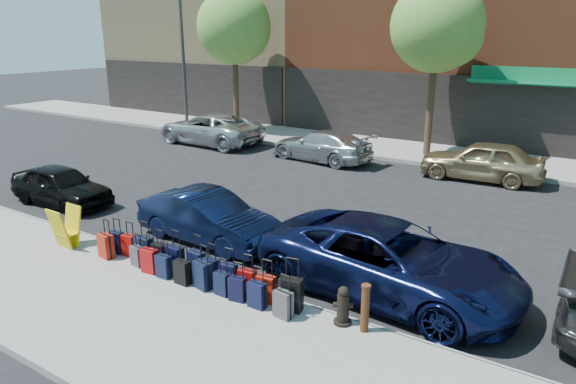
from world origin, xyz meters
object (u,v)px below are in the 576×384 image
Objects in this scene: display_rack at (66,228)px; tree_left at (236,29)px; suitcase_front_5 at (197,264)px; streetlight at (185,44)px; car_near_1 at (208,217)px; car_far_2 at (482,161)px; car_far_1 at (322,145)px; car_far_0 at (210,128)px; tree_center at (440,28)px; car_near_0 at (61,185)px; fire_hydrant at (343,307)px; bollard at (365,307)px; car_near_2 at (389,260)px.

tree_left is at bearing 113.15° from display_rack.
streetlight is at bearing 141.54° from suitcase_front_5.
car_far_2 is (4.64, 9.89, 0.08)m from car_near_1.
car_far_1 is at bearing 87.47° from display_rack.
tree_left is 3.11m from streetlight.
streetlight is 1.46× the size of car_far_0.
tree_left is at bearing -107.02° from car_far_1.
car_far_1 is (-3.75, -2.98, -4.75)m from tree_center.
tree_center is 15.56m from car_near_0.
streetlight is 21.65m from fire_hydrant.
tree_left is 16.65m from display_rack.
display_rack is at bearing -176.22° from bollard.
car_near_0 is at bearing 94.97° from car_near_1.
bollard is 0.23× the size of car_near_1.
car_far_2 is (-0.25, 11.80, 0.25)m from fire_hydrant.
tree_left is 13.66m from car_near_0.
car_far_2 is at bearing -22.22° from car_near_1.
tree_left reaches higher than car_near_0.
car_near_0 is 5.94m from car_near_1.
display_rack is at bearing -106.76° from tree_center.
tree_left is 7.12× the size of display_rack.
fire_hydrant is 0.17× the size of car_far_2.
bollard is 11.40m from car_near_0.
streetlight reaches higher than car_far_1.
car_far_0 is (-12.98, 11.31, 0.27)m from fire_hydrant.
car_far_2 is at bearing -6.10° from streetlight.
car_far_0 is (-5.60, 11.85, 0.10)m from display_rack.
streetlight reaches higher than suitcase_front_5.
bollard is at bearing 0.02° from car_far_2.
car_near_2 is 16.24m from car_far_0.
car_near_0 is 9.86m from car_far_0.
fire_hydrant is 0.14× the size of car_near_2.
streetlight is 20.67m from car_near_2.
streetlight is at bearing -96.44° from car_far_1.
car_far_0 reaches higher than fire_hydrant.
tree_center is at bearing 18.21° from car_near_2.
fire_hydrant is 7.41m from display_rack.
suitcase_front_5 is at bearing 41.96° from car_far_0.
car_near_1 is at bearing 92.70° from car_near_2.
bollard is 0.89× the size of display_rack.
tree_left and tree_center have the same top height.
tree_center is at bearing 2.98° from streetlight.
car_near_1 is at bearing -45.32° from streetlight.
bollard is (16.82, -13.54, -4.04)m from streetlight.
car_far_1 is 1.04× the size of car_far_2.
car_far_2 reaches higher than fire_hydrant.
display_rack is at bearing -123.99° from car_near_0.
fire_hydrant is at bearing 37.57° from car_far_1.
tree_center is 13.34m from car_near_1.
tree_left is 7.51× the size of suitcase_front_5.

